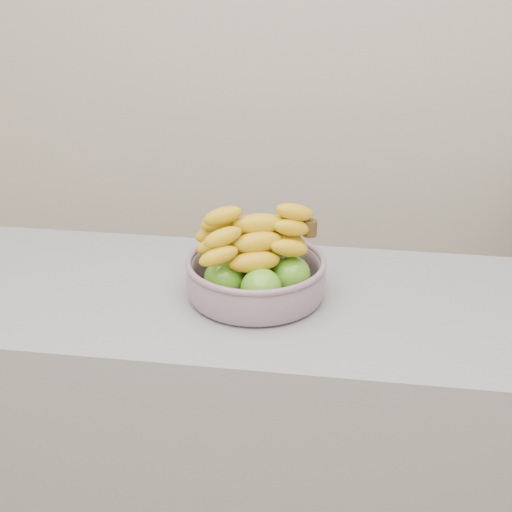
# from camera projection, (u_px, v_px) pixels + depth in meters

# --- Properties ---
(counter) EXTENTS (2.00, 0.60, 0.90)m
(counter) POSITION_uv_depth(u_px,v_px,m) (241.00, 449.00, 1.83)
(counter) COLOR gray
(counter) RESTS_ON ground
(fruit_bowl) EXTENTS (0.32, 0.32, 0.20)m
(fruit_bowl) POSITION_uv_depth(u_px,v_px,m) (256.00, 271.00, 1.60)
(fruit_bowl) COLOR #8E9FAB
(fruit_bowl) RESTS_ON counter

